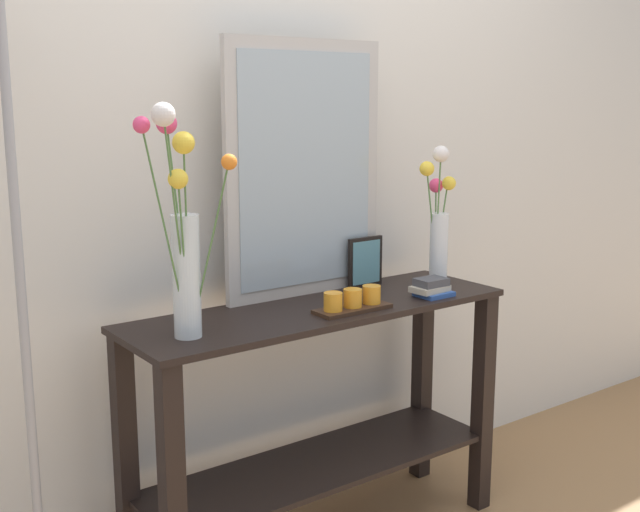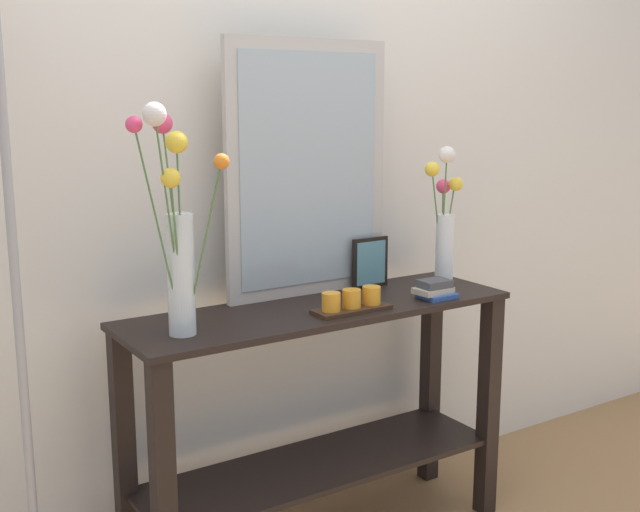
{
  "view_description": "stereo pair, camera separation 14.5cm",
  "coord_description": "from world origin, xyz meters",
  "px_view_note": "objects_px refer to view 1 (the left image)",
  "views": [
    {
      "loc": [
        -1.41,
        -1.9,
        1.42
      ],
      "look_at": [
        0.0,
        0.0,
        0.95
      ],
      "focal_mm": 44.74,
      "sensor_mm": 36.0,
      "label": 1
    },
    {
      "loc": [
        -1.29,
        -1.99,
        1.42
      ],
      "look_at": [
        0.0,
        0.0,
        0.95
      ],
      "focal_mm": 44.74,
      "sensor_mm": 36.0,
      "label": 2
    }
  ],
  "objects_px": {
    "console_table": "(320,397)",
    "vase_right": "(438,223)",
    "book_stack": "(431,288)",
    "candle_tray": "(353,302)",
    "mirror_leaning": "(305,170)",
    "floor_lamp": "(12,165)",
    "picture_frame_small": "(365,262)",
    "tall_vase_left": "(183,234)"
  },
  "relations": [
    {
      "from": "candle_tray",
      "to": "picture_frame_small",
      "type": "xyz_separation_m",
      "value": [
        0.23,
        0.22,
        0.06
      ]
    },
    {
      "from": "book_stack",
      "to": "floor_lamp",
      "type": "xyz_separation_m",
      "value": [
        -1.25,
        0.13,
        0.45
      ]
    },
    {
      "from": "tall_vase_left",
      "to": "picture_frame_small",
      "type": "height_order",
      "value": "tall_vase_left"
    },
    {
      "from": "console_table",
      "to": "picture_frame_small",
      "type": "relative_size",
      "value": 7.35
    },
    {
      "from": "picture_frame_small",
      "to": "floor_lamp",
      "type": "height_order",
      "value": "floor_lamp"
    },
    {
      "from": "vase_right",
      "to": "book_stack",
      "type": "distance_m",
      "value": 0.24
    },
    {
      "from": "tall_vase_left",
      "to": "book_stack",
      "type": "relative_size",
      "value": 4.87
    },
    {
      "from": "tall_vase_left",
      "to": "book_stack",
      "type": "bearing_deg",
      "value": -3.5
    },
    {
      "from": "book_stack",
      "to": "floor_lamp",
      "type": "distance_m",
      "value": 1.33
    },
    {
      "from": "console_table",
      "to": "vase_right",
      "type": "xyz_separation_m",
      "value": [
        0.49,
        -0.01,
        0.51
      ]
    },
    {
      "from": "candle_tray",
      "to": "floor_lamp",
      "type": "distance_m",
      "value": 1.04
    },
    {
      "from": "tall_vase_left",
      "to": "candle_tray",
      "type": "height_order",
      "value": "tall_vase_left"
    },
    {
      "from": "book_stack",
      "to": "vase_right",
      "type": "bearing_deg",
      "value": 38.96
    },
    {
      "from": "console_table",
      "to": "candle_tray",
      "type": "height_order",
      "value": "candle_tray"
    },
    {
      "from": "mirror_leaning",
      "to": "floor_lamp",
      "type": "relative_size",
      "value": 0.43
    },
    {
      "from": "console_table",
      "to": "picture_frame_small",
      "type": "distance_m",
      "value": 0.49
    },
    {
      "from": "mirror_leaning",
      "to": "book_stack",
      "type": "distance_m",
      "value": 0.56
    },
    {
      "from": "console_table",
      "to": "mirror_leaning",
      "type": "xyz_separation_m",
      "value": [
        0.06,
        0.16,
        0.7
      ]
    },
    {
      "from": "tall_vase_left",
      "to": "floor_lamp",
      "type": "height_order",
      "value": "floor_lamp"
    },
    {
      "from": "console_table",
      "to": "floor_lamp",
      "type": "height_order",
      "value": "floor_lamp"
    },
    {
      "from": "vase_right",
      "to": "candle_tray",
      "type": "relative_size",
      "value": 1.94
    },
    {
      "from": "tall_vase_left",
      "to": "book_stack",
      "type": "distance_m",
      "value": 0.89
    },
    {
      "from": "mirror_leaning",
      "to": "vase_right",
      "type": "xyz_separation_m",
      "value": [
        0.43,
        -0.17,
        -0.19
      ]
    },
    {
      "from": "tall_vase_left",
      "to": "vase_right",
      "type": "bearing_deg",
      "value": 2.62
    },
    {
      "from": "mirror_leaning",
      "to": "floor_lamp",
      "type": "distance_m",
      "value": 0.95
    },
    {
      "from": "floor_lamp",
      "to": "mirror_leaning",
      "type": "bearing_deg",
      "value": 8.26
    },
    {
      "from": "console_table",
      "to": "vase_right",
      "type": "bearing_deg",
      "value": -1.31
    },
    {
      "from": "book_stack",
      "to": "candle_tray",
      "type": "bearing_deg",
      "value": 178.28
    },
    {
      "from": "picture_frame_small",
      "to": "mirror_leaning",
      "type": "bearing_deg",
      "value": 170.5
    },
    {
      "from": "book_stack",
      "to": "mirror_leaning",
      "type": "bearing_deg",
      "value": 139.61
    },
    {
      "from": "book_stack",
      "to": "floor_lamp",
      "type": "bearing_deg",
      "value": 174.09
    },
    {
      "from": "console_table",
      "to": "vase_right",
      "type": "relative_size",
      "value": 2.63
    },
    {
      "from": "tall_vase_left",
      "to": "floor_lamp",
      "type": "xyz_separation_m",
      "value": [
        -0.4,
        0.08,
        0.19
      ]
    },
    {
      "from": "candle_tray",
      "to": "console_table",
      "type": "bearing_deg",
      "value": 116.68
    },
    {
      "from": "console_table",
      "to": "book_stack",
      "type": "distance_m",
      "value": 0.5
    },
    {
      "from": "tall_vase_left",
      "to": "floor_lamp",
      "type": "bearing_deg",
      "value": 168.97
    },
    {
      "from": "tall_vase_left",
      "to": "vase_right",
      "type": "relative_size",
      "value": 1.31
    },
    {
      "from": "tall_vase_left",
      "to": "vase_right",
      "type": "xyz_separation_m",
      "value": [
        0.97,
        0.04,
        -0.06
      ]
    },
    {
      "from": "vase_right",
      "to": "candle_tray",
      "type": "xyz_separation_m",
      "value": [
        -0.44,
        -0.09,
        -0.19
      ]
    },
    {
      "from": "vase_right",
      "to": "book_stack",
      "type": "bearing_deg",
      "value": -141.04
    },
    {
      "from": "mirror_leaning",
      "to": "candle_tray",
      "type": "distance_m",
      "value": 0.46
    },
    {
      "from": "console_table",
      "to": "vase_right",
      "type": "height_order",
      "value": "vase_right"
    }
  ]
}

